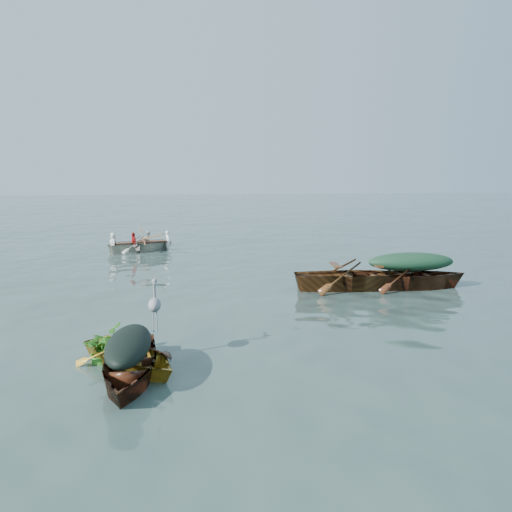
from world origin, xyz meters
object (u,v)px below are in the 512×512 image
Objects in this scene: open_wooden_boat at (355,289)px; rowed_boat at (142,252)px; green_tarp_boat at (410,288)px; dark_covered_boat at (130,378)px; yellow_dinghy at (131,368)px; heron at (155,312)px.

open_wooden_boat is 10.21m from rowed_boat.
dark_covered_boat is at bearing 130.22° from green_tarp_boat.
open_wooden_boat reaches higher than rowed_boat.
green_tarp_boat reaches higher than rowed_boat.
rowed_boat is (-6.43, 7.93, 0.00)m from open_wooden_boat.
yellow_dinghy is 0.84× the size of dark_covered_boat.
heron is (0.40, 0.38, 0.82)m from yellow_dinghy.
yellow_dinghy is at bearing -174.81° from heron.
rowed_boat is (-0.83, 13.33, 0.00)m from dark_covered_boat.
yellow_dinghy is at bearing 136.31° from open_wooden_boat.
open_wooden_boat is (5.63, 4.94, 0.00)m from yellow_dinghy.
heron is at bearing 68.52° from dark_covered_boat.
dark_covered_boat is 0.88× the size of rowed_boat.
green_tarp_boat is 11.34m from rowed_boat.
rowed_boat is at bearing 44.08° from open_wooden_boat.
rowed_boat is at bearing 56.76° from heron.
open_wooden_boat reaches higher than green_tarp_boat.
rowed_boat is at bearing 48.64° from green_tarp_boat.
open_wooden_boat is at bearing 2.34° from heron.
green_tarp_boat is at bearing 38.67° from dark_covered_boat.
dark_covered_boat is 3.60× the size of heron.
open_wooden_boat is (-1.57, 0.10, 0.00)m from green_tarp_boat.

